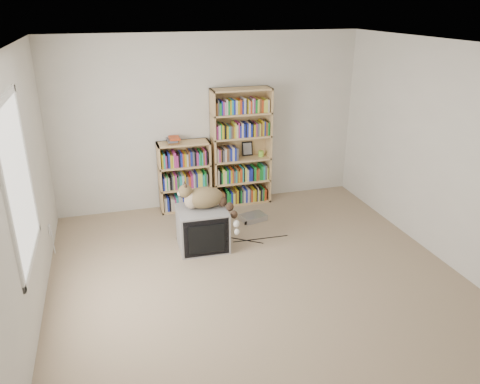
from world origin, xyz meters
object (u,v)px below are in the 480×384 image
object	(u,v)px
bookcase_tall	(241,150)
bookcase_short	(185,178)
crt_tv	(202,228)
dvd_player	(253,217)
cat	(209,201)

from	to	relation	value
bookcase_tall	bookcase_short	xyz separation A→B (m)	(-0.86, -0.00, -0.35)
crt_tv	dvd_player	xyz separation A→B (m)	(0.85, 0.57, -0.22)
dvd_player	bookcase_tall	bearing A→B (deg)	73.90
bookcase_short	crt_tv	bearing A→B (deg)	-90.14
bookcase_short	dvd_player	distance (m)	1.17
dvd_player	crt_tv	bearing A→B (deg)	-160.75
cat	dvd_player	world-z (taller)	cat
dvd_player	cat	bearing A→B (deg)	-157.83
bookcase_short	cat	bearing A→B (deg)	-86.04
crt_tv	bookcase_short	xyz separation A→B (m)	(0.00, 1.25, 0.22)
crt_tv	cat	xyz separation A→B (m)	(0.09, 0.00, 0.36)
cat	bookcase_tall	distance (m)	1.48
crt_tv	bookcase_short	distance (m)	1.27
cat	bookcase_short	distance (m)	1.26
cat	dvd_player	bearing A→B (deg)	38.85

